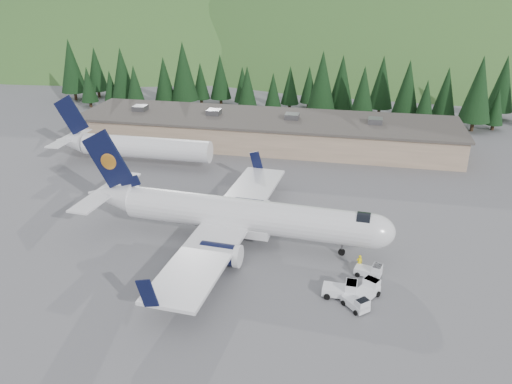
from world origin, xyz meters
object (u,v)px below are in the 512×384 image
(baggage_tug_b, at_px, (371,271))
(terminal_building, at_px, (265,130))
(baggage_tug_a, at_px, (343,290))
(baggage_tug_c, at_px, (367,290))
(baggage_tug_d, at_px, (357,304))
(airliner, at_px, (236,216))
(ramp_worker, at_px, (359,262))
(second_airliner, at_px, (130,146))

(baggage_tug_b, relative_size, terminal_building, 0.04)
(baggage_tug_a, bearing_deg, baggage_tug_c, 14.02)
(baggage_tug_b, xyz_separation_m, terminal_building, (-19.71, 42.50, 1.96))
(baggage_tug_d, bearing_deg, baggage_tug_a, 176.90)
(baggage_tug_c, height_order, baggage_tug_d, baggage_tug_c)
(baggage_tug_c, bearing_deg, airliner, 92.08)
(baggage_tug_d, xyz_separation_m, ramp_worker, (0.00, 7.18, 0.26))
(baggage_tug_c, bearing_deg, baggage_tug_b, 25.75)
(baggage_tug_c, distance_m, terminal_building, 50.27)
(baggage_tug_c, distance_m, ramp_worker, 4.98)
(airliner, relative_size, ramp_worker, 20.94)
(baggage_tug_b, distance_m, ramp_worker, 1.63)
(baggage_tug_a, distance_m, ramp_worker, 5.58)
(baggage_tug_d, bearing_deg, second_airliner, -172.84)
(terminal_building, bearing_deg, baggage_tug_b, -65.12)
(airliner, distance_m, ramp_worker, 15.21)
(baggage_tug_b, bearing_deg, terminal_building, 128.76)
(second_airliner, relative_size, terminal_building, 0.39)
(terminal_building, bearing_deg, baggage_tug_c, -67.31)
(second_airliner, relative_size, baggage_tug_c, 7.77)
(baggage_tug_b, relative_size, baggage_tug_c, 0.86)
(second_airliner, xyz_separation_m, ramp_worker, (38.40, -25.46, -2.41))
(terminal_building, height_order, ramp_worker, terminal_building)
(second_airliner, relative_size, baggage_tug_b, 9.06)
(second_airliner, xyz_separation_m, terminal_building, (19.91, 16.00, -0.70))
(second_airliner, distance_m, terminal_building, 25.55)
(airliner, distance_m, second_airliner, 32.37)
(baggage_tug_c, relative_size, ramp_worker, 1.94)
(baggage_tug_a, bearing_deg, terminal_building, 112.51)
(airliner, height_order, baggage_tug_b, airliner)
(airliner, bearing_deg, baggage_tug_c, -24.88)
(baggage_tug_c, height_order, ramp_worker, ramp_worker)
(second_airliner, height_order, baggage_tug_d, second_airliner)
(baggage_tug_a, height_order, terminal_building, terminal_building)
(baggage_tug_c, relative_size, terminal_building, 0.05)
(baggage_tug_b, height_order, terminal_building, terminal_building)
(terminal_building, distance_m, ramp_worker, 45.42)
(baggage_tug_d, height_order, ramp_worker, ramp_worker)
(terminal_building, height_order, baggage_tug_d, terminal_building)
(second_airliner, bearing_deg, baggage_tug_d, -40.37)
(airliner, height_order, ramp_worker, airliner)
(ramp_worker, bearing_deg, terminal_building, -74.84)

